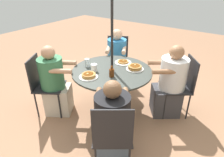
% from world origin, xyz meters
% --- Properties ---
extents(ground_plane, '(12.00, 12.00, 0.00)m').
position_xyz_m(ground_plane, '(0.00, 0.00, 0.00)').
color(ground_plane, '#9E7051').
extents(patio_table, '(1.17, 1.17, 0.76)m').
position_xyz_m(patio_table, '(0.00, 0.00, 0.63)').
color(patio_table, '#383D38').
rests_on(patio_table, ground).
extents(umbrella_pole, '(0.04, 0.04, 2.33)m').
position_xyz_m(umbrella_pole, '(0.00, 0.00, 1.16)').
color(umbrella_pole, black).
rests_on(umbrella_pole, ground).
extents(patio_chair_north, '(0.57, 0.57, 0.93)m').
position_xyz_m(patio_chair_north, '(-0.92, -0.52, 0.53)').
color(patio_chair_north, '#232326').
rests_on(patio_chair_north, ground).
extents(diner_north, '(0.57, 0.52, 1.13)m').
position_xyz_m(diner_north, '(-0.77, -0.43, 0.51)').
color(diner_north, gray).
rests_on(diner_north, ground).
extents(patio_chair_east, '(0.58, 0.58, 0.93)m').
position_xyz_m(patio_chair_east, '(0.56, -0.90, 0.53)').
color(patio_chair_east, '#232326').
rests_on(patio_chair_east, ground).
extents(diner_east, '(0.56, 0.60, 1.12)m').
position_xyz_m(diner_east, '(0.47, -0.74, 0.50)').
color(diner_east, beige).
rests_on(diner_east, ground).
extents(patio_chair_south, '(0.59, 0.59, 0.93)m').
position_xyz_m(patio_chair_south, '(0.86, 0.61, 0.53)').
color(patio_chair_south, '#232326').
rests_on(patio_chair_south, ground).
extents(diner_south, '(0.61, 0.59, 1.08)m').
position_xyz_m(diner_south, '(0.71, 0.51, 0.48)').
color(diner_south, slate).
rests_on(diner_south, ground).
extents(patio_chair_west, '(0.59, 0.59, 0.93)m').
position_xyz_m(patio_chair_west, '(-0.62, 0.85, 0.53)').
color(patio_chair_west, '#232326').
rests_on(patio_chair_west, ground).
extents(diner_west, '(0.60, 0.63, 1.14)m').
position_xyz_m(diner_west, '(-0.52, 0.71, 0.51)').
color(diner_west, '#3D3D42').
rests_on(diner_west, ground).
extents(pancake_plate_a, '(0.26, 0.26, 0.07)m').
position_xyz_m(pancake_plate_a, '(0.36, -0.13, 0.79)').
color(pancake_plate_a, white).
rests_on(pancake_plate_a, patio_table).
extents(pancake_plate_b, '(0.26, 0.26, 0.04)m').
position_xyz_m(pancake_plate_b, '(-0.32, -0.01, 0.78)').
color(pancake_plate_b, white).
rests_on(pancake_plate_b, patio_table).
extents(pancake_plate_c, '(0.26, 0.26, 0.07)m').
position_xyz_m(pancake_plate_c, '(-0.21, 0.26, 0.79)').
color(pancake_plate_c, white).
rests_on(pancake_plate_c, patio_table).
extents(syrup_bottle, '(0.09, 0.07, 0.16)m').
position_xyz_m(syrup_bottle, '(0.17, 0.11, 0.82)').
color(syrup_bottle, '#602D0F').
rests_on(syrup_bottle, patio_table).
extents(coffee_cup, '(0.09, 0.09, 0.11)m').
position_xyz_m(coffee_cup, '(0.17, -0.19, 0.82)').
color(coffee_cup, white).
rests_on(coffee_cup, patio_table).
extents(drinking_glass_a, '(0.07, 0.07, 0.12)m').
position_xyz_m(drinking_glass_a, '(0.11, -0.38, 0.82)').
color(drinking_glass_a, silver).
rests_on(drinking_glass_a, patio_table).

